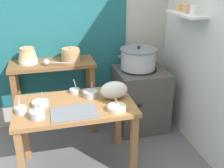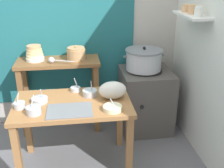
# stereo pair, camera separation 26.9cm
# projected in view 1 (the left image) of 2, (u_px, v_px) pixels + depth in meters

# --- Properties ---
(wall_back) EXTENTS (4.40, 0.12, 2.60)m
(wall_back) POSITION_uv_depth(u_px,v_px,m) (67.00, 22.00, 3.20)
(wall_back) COLOR #B2ADA3
(wall_back) RESTS_ON ground
(wall_right) EXTENTS (0.30, 3.20, 2.60)m
(wall_right) POSITION_uv_depth(u_px,v_px,m) (207.00, 32.00, 2.69)
(wall_right) COLOR silver
(wall_right) RESTS_ON ground
(prep_table) EXTENTS (1.10, 0.66, 0.72)m
(prep_table) POSITION_uv_depth(u_px,v_px,m) (75.00, 114.00, 2.55)
(prep_table) COLOR #9E6B3D
(prep_table) RESTS_ON ground
(back_shelf_table) EXTENTS (0.96, 0.40, 0.90)m
(back_shelf_table) POSITION_uv_depth(u_px,v_px,m) (54.00, 80.00, 3.15)
(back_shelf_table) COLOR brown
(back_shelf_table) RESTS_ON ground
(stove_block) EXTENTS (0.60, 0.61, 0.78)m
(stove_block) POSITION_uv_depth(u_px,v_px,m) (140.00, 98.00, 3.39)
(stove_block) COLOR #4C4742
(stove_block) RESTS_ON ground
(steamer_pot) EXTENTS (0.48, 0.44, 0.28)m
(steamer_pot) POSITION_uv_depth(u_px,v_px,m) (138.00, 58.00, 3.19)
(steamer_pot) COLOR #B7BABF
(steamer_pot) RESTS_ON stove_block
(clay_pot) EXTENTS (0.22, 0.22, 0.17)m
(clay_pot) POSITION_uv_depth(u_px,v_px,m) (71.00, 55.00, 3.09)
(clay_pot) COLOR tan
(clay_pot) RESTS_ON back_shelf_table
(bowl_stack_enamel) EXTENTS (0.21, 0.21, 0.18)m
(bowl_stack_enamel) POSITION_uv_depth(u_px,v_px,m) (28.00, 56.00, 3.01)
(bowl_stack_enamel) COLOR silver
(bowl_stack_enamel) RESTS_ON back_shelf_table
(ladle) EXTENTS (0.29, 0.14, 0.07)m
(ladle) POSITION_uv_depth(u_px,v_px,m) (48.00, 62.00, 2.96)
(ladle) COLOR #B7BABF
(ladle) RESTS_ON back_shelf_table
(serving_tray) EXTENTS (0.40, 0.28, 0.01)m
(serving_tray) POSITION_uv_depth(u_px,v_px,m) (74.00, 113.00, 2.35)
(serving_tray) COLOR slate
(serving_tray) RESTS_ON prep_table
(plastic_bag) EXTENTS (0.27, 0.17, 0.17)m
(plastic_bag) POSITION_uv_depth(u_px,v_px,m) (114.00, 90.00, 2.59)
(plastic_bag) COLOR silver
(plastic_bag) RESTS_ON prep_table
(prep_bowl_0) EXTENTS (0.15, 0.15, 0.15)m
(prep_bowl_0) POSITION_uv_depth(u_px,v_px,m) (40.00, 103.00, 2.47)
(prep_bowl_0) COLOR #B7BABF
(prep_bowl_0) RESTS_ON prep_table
(prep_bowl_1) EXTENTS (0.10, 0.10, 0.16)m
(prep_bowl_1) POSITION_uv_depth(u_px,v_px,m) (75.00, 91.00, 2.73)
(prep_bowl_1) COLOR #B7BABF
(prep_bowl_1) RESTS_ON prep_table
(prep_bowl_2) EXTENTS (0.17, 0.17, 0.13)m
(prep_bowl_2) POSITION_uv_depth(u_px,v_px,m) (117.00, 108.00, 2.39)
(prep_bowl_2) COLOR beige
(prep_bowl_2) RESTS_ON prep_table
(prep_bowl_3) EXTENTS (0.13, 0.13, 0.16)m
(prep_bowl_3) POSITION_uv_depth(u_px,v_px,m) (37.00, 114.00, 2.26)
(prep_bowl_3) COLOR #B7BABF
(prep_bowl_3) RESTS_ON prep_table
(prep_bowl_4) EXTENTS (0.10, 0.10, 0.14)m
(prep_bowl_4) POSITION_uv_depth(u_px,v_px,m) (21.00, 110.00, 2.34)
(prep_bowl_4) COLOR #B7BABF
(prep_bowl_4) RESTS_ON prep_table
(prep_bowl_5) EXTENTS (0.14, 0.14, 0.17)m
(prep_bowl_5) POSITION_uv_depth(u_px,v_px,m) (90.00, 94.00, 2.64)
(prep_bowl_5) COLOR #B7BABF
(prep_bowl_5) RESTS_ON prep_table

